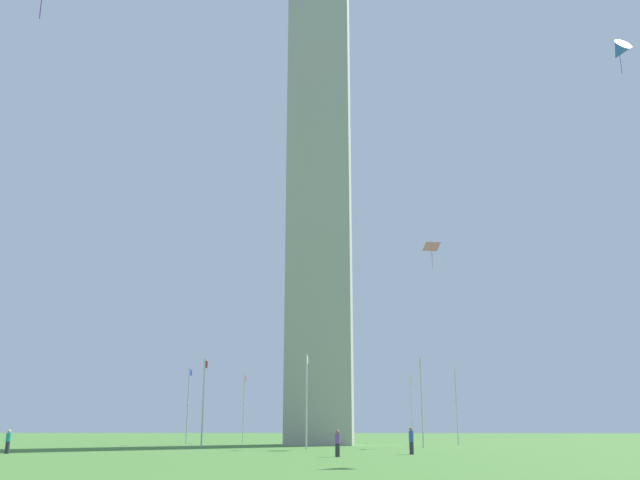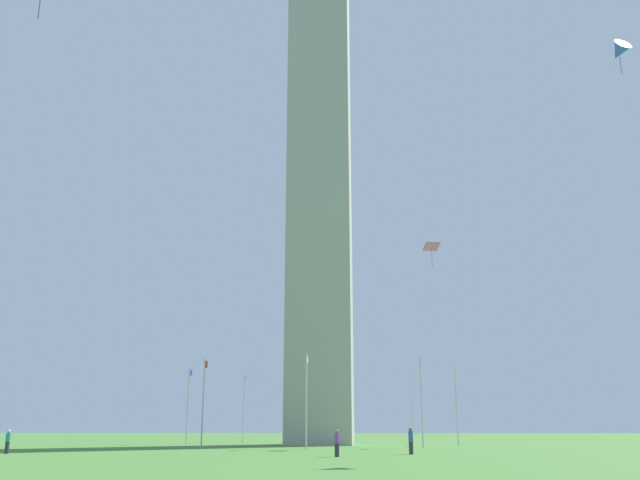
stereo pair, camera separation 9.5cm
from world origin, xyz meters
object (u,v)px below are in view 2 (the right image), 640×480
at_px(flagpole_n, 329,406).
at_px(flagpole_e, 188,402).
at_px(person_blue_shirt, 411,441).
at_px(person_teal_shirt, 8,442).
at_px(obelisk_monument, 320,162).
at_px(flagpole_s, 306,396).
at_px(flagpole_se, 203,398).
at_px(flagpole_ne, 244,405).
at_px(flagpole_w, 456,401).
at_px(kite_blue_delta, 619,51).
at_px(flagpole_sw, 421,397).
at_px(flagpole_nw, 412,404).
at_px(person_purple_shirt, 337,443).
at_px(kite_pink_diamond, 432,247).

distance_m(flagpole_n, flagpole_e, 19.79).
bearing_deg(person_blue_shirt, person_teal_shirt, 107.49).
bearing_deg(obelisk_monument, flagpole_s, 180.00).
bearing_deg(flagpole_e, flagpole_se, -157.50).
distance_m(flagpole_ne, person_blue_shirt, 39.05).
height_order(flagpole_ne, flagpole_w, same).
bearing_deg(obelisk_monument, kite_blue_delta, -129.44).
distance_m(flagpole_se, flagpole_w, 25.86).
xyz_separation_m(flagpole_ne, flagpole_s, (-23.89, -9.90, 0.00)).
height_order(flagpole_sw, kite_blue_delta, kite_blue_delta).
bearing_deg(flagpole_nw, person_purple_shirt, 170.56).
bearing_deg(flagpole_se, kite_blue_delta, -107.95).
height_order(flagpole_se, flagpole_sw, same).
bearing_deg(flagpole_nw, flagpole_e, 112.50).
relative_size(flagpole_e, kite_pink_diamond, 3.28).
relative_size(flagpole_ne, kite_blue_delta, 2.62).
bearing_deg(flagpole_n, flagpole_sw, -157.50).
bearing_deg(flagpole_n, person_blue_shirt, -167.97).
bearing_deg(flagpole_s, flagpole_nw, -22.50).
relative_size(flagpole_ne, flagpole_e, 1.00).
relative_size(person_teal_shirt, kite_pink_diamond, 0.68).
relative_size(obelisk_monument, flagpole_sw, 7.87).
height_order(flagpole_n, flagpole_nw, same).
height_order(person_teal_shirt, kite_pink_diamond, kite_pink_diamond).
height_order(obelisk_monument, person_purple_shirt, obelisk_monument).
bearing_deg(flagpole_s, flagpole_n, -0.00).
xyz_separation_m(person_blue_shirt, person_purple_shirt, (-4.36, 4.76, -0.07)).
height_order(flagpole_e, person_teal_shirt, flagpole_e).
height_order(obelisk_monument, flagpole_s, obelisk_monument).
xyz_separation_m(obelisk_monument, kite_pink_diamond, (-6.55, -11.63, -11.99)).
height_order(flagpole_sw, kite_pink_diamond, kite_pink_diamond).
bearing_deg(flagpole_sw, flagpole_se, 90.00).
bearing_deg(flagpole_sw, flagpole_n, 22.50).
bearing_deg(person_blue_shirt, obelisk_monument, 33.91).
height_order(flagpole_s, person_blue_shirt, flagpole_s).
bearing_deg(flagpole_w, flagpole_s, 135.00).
bearing_deg(flagpole_ne, flagpole_nw, -90.00).
bearing_deg(person_teal_shirt, flagpole_e, -7.43).
bearing_deg(flagpole_e, kite_pink_diamond, -104.46).
relative_size(flagpole_s, kite_blue_delta, 2.62).
distance_m(flagpole_n, flagpole_se, 25.86).
xyz_separation_m(flagpole_ne, kite_pink_diamond, (-16.50, -21.52, 14.66)).
xyz_separation_m(flagpole_w, person_teal_shirt, (-25.57, 33.66, -3.52)).
bearing_deg(person_blue_shirt, kite_pink_diamond, 4.57).
distance_m(flagpole_se, flagpole_s, 10.71).
bearing_deg(flagpole_ne, person_teal_shirt, 164.59).
bearing_deg(obelisk_monument, flagpole_n, 0.00).
xyz_separation_m(flagpole_se, person_purple_shirt, (-19.00, -13.34, -3.51)).
relative_size(flagpole_e, flagpole_nw, 1.00).
height_order(flagpole_e, person_blue_shirt, flagpole_e).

